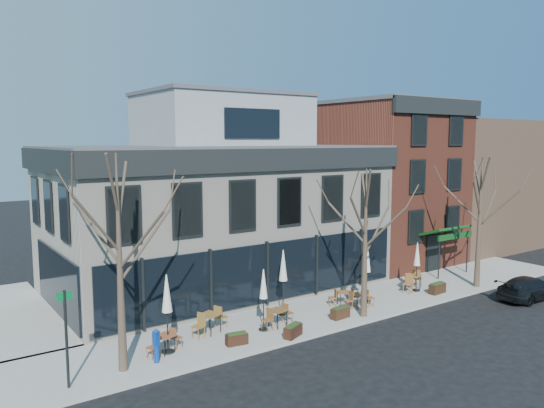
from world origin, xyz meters
TOP-DOWN VIEW (x-y plane):
  - ground at (0.00, 0.00)m, footprint 120.00×120.00m
  - sidewalk_front at (3.25, -2.15)m, footprint 33.50×4.70m
  - sidewalk_side at (-11.25, 6.00)m, footprint 4.50×12.00m
  - corner_building at (0.07, 5.07)m, footprint 18.39×10.39m
  - red_brick_building at (13.00, 4.98)m, footprint 8.20×11.78m
  - bg_building at (23.00, 6.00)m, footprint 12.00×12.00m
  - tree_corner at (-8.49, -3.20)m, footprint 3.93×3.98m
  - tree_mid at (3.01, -3.90)m, footprint 3.50×3.55m
  - tree_right at (12.01, -3.90)m, footprint 3.72×3.77m
  - sign_pole at (-10.50, -3.50)m, footprint 0.50×0.10m
  - parked_sedan at (12.59, -6.73)m, footprint 4.33×1.94m
  - call_box at (-7.24, -3.28)m, footprint 0.28×0.27m
  - cafe_set_0 at (-6.62, -2.62)m, footprint 1.73×0.96m
  - cafe_set_1 at (-4.11, -1.70)m, footprint 2.04×1.17m
  - cafe_set_2 at (-1.22, -2.72)m, footprint 1.86×0.85m
  - cafe_set_3 at (3.37, -2.10)m, footprint 1.64×1.05m
  - cafe_set_4 at (3.70, -2.86)m, footprint 1.72×0.80m
  - cafe_set_5 at (8.40, -2.29)m, footprint 2.03×1.14m
  - umbrella_0 at (-6.49, -2.64)m, footprint 0.51×0.51m
  - umbrella_1 at (-2.00, -2.75)m, footprint 0.44×0.44m
  - umbrella_2 at (-0.01, -1.48)m, footprint 0.51×0.51m
  - umbrella_3 at (4.82, -2.26)m, footprint 0.47×0.47m
  - umbrella_4 at (8.43, -2.51)m, footprint 0.44×0.44m
  - planter_0 at (-3.84, -3.50)m, footprint 0.95×0.51m
  - planter_1 at (-1.41, -4.13)m, footprint 1.06×0.75m
  - planter_2 at (1.86, -3.50)m, footprint 1.01×0.48m
  - planter_3 at (9.00, -3.50)m, footprint 1.08×0.49m

SIDE VIEW (x-z plane):
  - ground at x=0.00m, z-range 0.00..0.00m
  - sidewalk_front at x=3.25m, z-range 0.00..0.15m
  - sidewalk_side at x=-11.25m, z-range 0.00..0.15m
  - planter_0 at x=-3.84m, z-range 0.15..0.66m
  - planter_2 at x=1.86m, z-range 0.15..0.70m
  - planter_1 at x=-1.41m, z-range 0.15..0.70m
  - planter_3 at x=9.00m, z-range 0.15..0.74m
  - cafe_set_3 at x=3.37m, z-range 0.16..1.02m
  - cafe_set_4 at x=3.70m, z-range 0.16..1.04m
  - cafe_set_0 at x=-6.62m, z-range 0.16..1.05m
  - parked_sedan at x=12.59m, z-range 0.00..1.23m
  - cafe_set_2 at x=-1.22m, z-range 0.16..1.12m
  - cafe_set_5 at x=8.40m, z-range 0.16..1.21m
  - cafe_set_1 at x=-4.11m, z-range 0.16..1.22m
  - call_box at x=-7.24m, z-range 0.19..1.53m
  - sign_pole at x=-10.50m, z-range 0.37..3.77m
  - umbrella_4 at x=8.43m, z-range 0.72..3.46m
  - umbrella_1 at x=-2.00m, z-range 0.72..3.49m
  - umbrella_3 at x=4.82m, z-range 0.76..3.72m
  - umbrella_2 at x=-0.01m, z-range 0.80..3.96m
  - umbrella_0 at x=-6.49m, z-range 0.80..3.96m
  - tree_mid at x=3.01m, z-range 0.27..7.31m
  - tree_right at x=12.01m, z-range 0.28..7.76m
  - tree_corner at x=-8.49m, z-range 0.29..8.21m
  - corner_building at x=0.07m, z-range -0.83..10.27m
  - bg_building at x=23.00m, z-range 0.00..10.00m
  - red_brick_building at x=13.00m, z-range 0.05..11.22m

